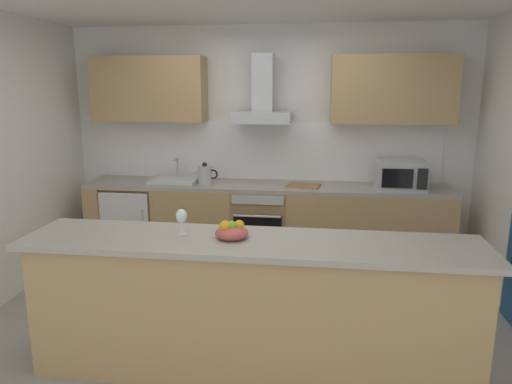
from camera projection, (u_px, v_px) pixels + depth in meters
name	position (u px, v px, depth m)	size (l,w,h in m)	color
ground	(244.00, 326.00, 3.96)	(5.48, 4.53, 0.02)	gray
wall_back	(269.00, 144.00, 5.43)	(5.48, 0.12, 2.60)	white
backsplash_tile	(268.00, 151.00, 5.38)	(3.81, 0.02, 0.66)	white
counter_back	(265.00, 224.00, 5.25)	(3.94, 0.60, 0.90)	tan
counter_island	(251.00, 307.00, 3.22)	(3.05, 0.64, 0.96)	tan
upper_cabinets	(267.00, 89.00, 5.07)	(3.89, 0.32, 0.70)	tan
oven	(261.00, 224.00, 5.23)	(0.60, 0.62, 0.80)	slate
refrigerator	(135.00, 222.00, 5.43)	(0.58, 0.60, 0.85)	white
microwave	(401.00, 175.00, 4.88)	(0.50, 0.38, 0.30)	#B7BABC
sink	(175.00, 180.00, 5.26)	(0.50, 0.40, 0.26)	silver
kettle	(205.00, 174.00, 5.16)	(0.29, 0.15, 0.24)	#B7BABC
range_hood	(263.00, 101.00, 5.06)	(0.62, 0.45, 0.72)	#B7BABC
wine_glass	(181.00, 217.00, 3.20)	(0.08, 0.08, 0.18)	silver
fruit_bowl	(232.00, 231.00, 3.14)	(0.22, 0.22, 0.13)	#B24C47
chopping_board	(303.00, 186.00, 5.05)	(0.34, 0.22, 0.02)	#9E7247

